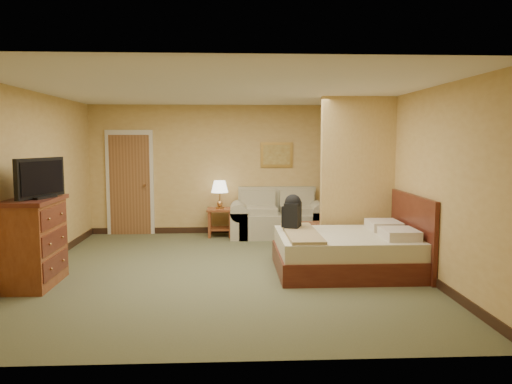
{
  "coord_description": "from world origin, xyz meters",
  "views": [
    {
      "loc": [
        0.09,
        -7.12,
        1.91
      ],
      "look_at": [
        0.47,
        0.6,
        1.09
      ],
      "focal_mm": 35.0,
      "sensor_mm": 36.0,
      "label": 1
    }
  ],
  "objects": [
    {
      "name": "floor",
      "position": [
        0.0,
        0.0,
        0.0
      ],
      "size": [
        6.0,
        6.0,
        0.0
      ],
      "primitive_type": "plane",
      "color": "#515436",
      "rests_on": "ground"
    },
    {
      "name": "ceiling",
      "position": [
        0.0,
        0.0,
        2.6
      ],
      "size": [
        6.0,
        6.0,
        0.0
      ],
      "primitive_type": "plane",
      "rotation": [
        3.14,
        0.0,
        0.0
      ],
      "color": "white",
      "rests_on": "back_wall"
    },
    {
      "name": "back_wall",
      "position": [
        0.0,
        3.0,
        1.3
      ],
      "size": [
        5.5,
        0.02,
        2.6
      ],
      "primitive_type": "cube",
      "color": "tan",
      "rests_on": "floor"
    },
    {
      "name": "left_wall",
      "position": [
        -2.75,
        0.0,
        1.3
      ],
      "size": [
        0.02,
        6.0,
        2.6
      ],
      "primitive_type": "cube",
      "color": "tan",
      "rests_on": "floor"
    },
    {
      "name": "right_wall",
      "position": [
        2.75,
        0.0,
        1.3
      ],
      "size": [
        0.02,
        6.0,
        2.6
      ],
      "primitive_type": "cube",
      "color": "tan",
      "rests_on": "floor"
    },
    {
      "name": "partition",
      "position": [
        2.15,
        0.93,
        1.3
      ],
      "size": [
        1.2,
        0.15,
        2.6
      ],
      "primitive_type": "cube",
      "color": "tan",
      "rests_on": "floor"
    },
    {
      "name": "door",
      "position": [
        -1.95,
        2.96,
        1.03
      ],
      "size": [
        0.94,
        0.16,
        2.1
      ],
      "color": "beige",
      "rests_on": "floor"
    },
    {
      "name": "baseboard",
      "position": [
        0.0,
        2.99,
        0.06
      ],
      "size": [
        5.5,
        0.02,
        0.12
      ],
      "primitive_type": "cube",
      "color": "black",
      "rests_on": "floor"
    },
    {
      "name": "loveseat",
      "position": [
        1.01,
        2.58,
        0.31
      ],
      "size": [
        1.89,
        0.88,
        0.96
      ],
      "color": "tan",
      "rests_on": "floor"
    },
    {
      "name": "side_table",
      "position": [
        -0.14,
        2.65,
        0.37
      ],
      "size": [
        0.5,
        0.5,
        0.55
      ],
      "color": "brown",
      "rests_on": "floor"
    },
    {
      "name": "table_lamp",
      "position": [
        -0.14,
        2.65,
        0.97
      ],
      "size": [
        0.33,
        0.33,
        0.55
      ],
      "color": "#AF7940",
      "rests_on": "side_table"
    },
    {
      "name": "coffee_table",
      "position": [
        1.43,
        1.29,
        0.33
      ],
      "size": [
        0.76,
        0.76,
        0.45
      ],
      "rotation": [
        0.0,
        0.0,
        0.08
      ],
      "color": "brown",
      "rests_on": "floor"
    },
    {
      "name": "wall_picture",
      "position": [
        1.01,
        2.97,
        1.6
      ],
      "size": [
        0.65,
        0.04,
        0.51
      ],
      "color": "#B78E3F",
      "rests_on": "back_wall"
    },
    {
      "name": "dresser",
      "position": [
        -2.48,
        -0.59,
        0.58
      ],
      "size": [
        0.57,
        1.08,
        1.15
      ],
      "color": "brown",
      "rests_on": "floor"
    },
    {
      "name": "tv",
      "position": [
        -2.38,
        -0.59,
        1.4
      ],
      "size": [
        0.35,
        0.83,
        0.52
      ],
      "rotation": [
        0.0,
        0.0,
        -0.34
      ],
      "color": "black",
      "rests_on": "dresser"
    },
    {
      "name": "bed",
      "position": [
        1.82,
        -0.1,
        0.3
      ],
      "size": [
        2.03,
        1.72,
        1.11
      ],
      "color": "#461810",
      "rests_on": "floor"
    },
    {
      "name": "backpack",
      "position": [
        1.01,
        0.27,
        0.83
      ],
      "size": [
        0.3,
        0.36,
        0.54
      ],
      "rotation": [
        0.0,
        0.0,
        -0.34
      ],
      "color": "black",
      "rests_on": "bed"
    }
  ]
}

